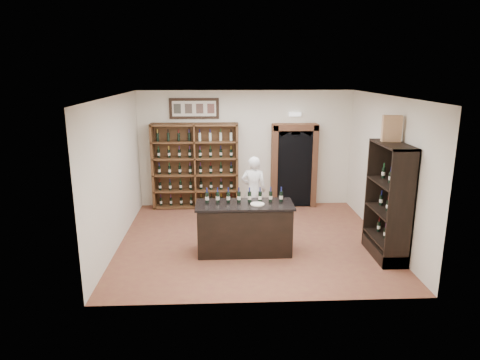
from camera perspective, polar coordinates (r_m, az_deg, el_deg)
The scene contains 22 objects.
floor at distance 9.14m, azimuth 1.63°, elevation -7.99°, with size 5.50×5.50×0.00m, color brown.
ceiling at distance 8.46m, azimuth 1.78°, elevation 11.12°, with size 5.50×5.50×0.00m, color white.
wall_back at distance 11.12m, azimuth 0.74°, elevation 4.15°, with size 5.50×0.04×3.00m, color silver.
wall_left at distance 8.91m, azimuth -16.22°, elevation 0.96°, with size 0.04×5.00×3.00m, color silver.
wall_right at distance 9.30m, azimuth 18.86°, elevation 1.31°, with size 0.04×5.00×3.00m, color silver.
wine_shelf at distance 11.04m, azimuth -5.97°, elevation 1.88°, with size 2.20×0.38×2.20m.
framed_picture at distance 10.95m, azimuth -6.13°, elevation 9.46°, with size 1.25×0.04×0.52m, color black.
arched_doorway at distance 11.17m, azimuth 7.20°, elevation 2.19°, with size 1.17×0.35×2.17m.
emergency_light at distance 11.06m, azimuth 7.33°, elevation 8.69°, with size 0.30×0.10×0.10m, color white.
tasting_counter at distance 8.39m, azimuth 0.59°, elevation -6.47°, with size 1.88×0.78×1.00m.
counter_bottle_0 at distance 8.28m, azimuth -4.42°, elevation -2.32°, with size 0.07×0.07×0.30m.
counter_bottle_1 at distance 8.28m, azimuth -3.00°, elevation -2.30°, with size 0.07×0.07×0.30m.
counter_bottle_2 at distance 8.28m, azimuth -1.57°, elevation -2.29°, with size 0.07×0.07×0.30m.
counter_bottle_3 at distance 8.28m, azimuth -0.15°, elevation -2.27°, with size 0.07×0.07×0.30m.
counter_bottle_4 at distance 8.30m, azimuth 1.27°, elevation -2.25°, with size 0.07×0.07×0.30m.
counter_bottle_5 at distance 8.31m, azimuth 2.69°, elevation -2.23°, with size 0.07×0.07×0.30m.
counter_bottle_6 at distance 8.33m, azimuth 4.10°, elevation -2.21°, with size 0.07×0.07×0.30m.
counter_bottle_7 at distance 8.36m, azimuth 5.50°, elevation -2.18°, with size 0.07×0.07×0.30m.
side_cabinet at distance 8.61m, azimuth 19.19°, elevation -4.91°, with size 0.48×1.20×2.20m.
shopkeeper at distance 9.87m, azimuth 1.81°, elevation -1.38°, with size 0.58×0.38×1.60m, color white.
plate at distance 8.17m, azimuth 2.34°, elevation -3.24°, with size 0.27×0.27×0.02m, color beige.
wine_crate at distance 8.43m, azimuth 19.58°, elevation 6.49°, with size 0.35×0.14×0.49m, color tan.
Camera 1 is at (-0.65, -8.42, 3.50)m, focal length 32.00 mm.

